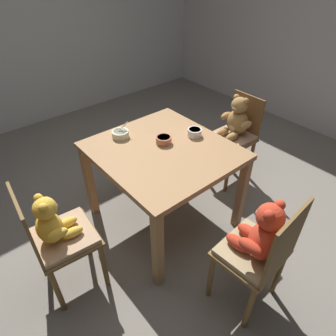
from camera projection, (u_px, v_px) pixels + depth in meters
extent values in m
cube|color=slate|center=(164.00, 218.00, 2.69)|extent=(5.20, 5.20, 0.04)
cube|color=#B7B7B4|center=(22.00, 8.00, 3.40)|extent=(0.08, 5.20, 2.79)
cube|color=#9A7047|center=(163.00, 151.00, 2.25)|extent=(1.03, 0.96, 0.04)
cube|color=#9F693D|center=(90.00, 182.00, 2.53)|extent=(0.06, 0.06, 0.70)
cube|color=#9B7649|center=(158.00, 251.00, 1.96)|extent=(0.06, 0.06, 0.70)
cube|color=olive|center=(167.00, 146.00, 2.98)|extent=(0.06, 0.06, 0.70)
cube|color=#996945|center=(241.00, 194.00, 2.41)|extent=(0.06, 0.06, 0.70)
cube|color=brown|center=(230.00, 140.00, 2.88)|extent=(0.38, 0.42, 0.02)
cube|color=brown|center=(247.00, 114.00, 2.86)|extent=(0.35, 0.02, 0.40)
cylinder|color=brown|center=(204.00, 159.00, 3.03)|extent=(0.04, 0.04, 0.44)
cylinder|color=brown|center=(227.00, 173.00, 2.84)|extent=(0.04, 0.04, 0.44)
cylinder|color=brown|center=(227.00, 147.00, 3.21)|extent=(0.04, 0.04, 0.44)
cylinder|color=brown|center=(251.00, 160.00, 3.02)|extent=(0.04, 0.04, 0.44)
cube|color=tan|center=(230.00, 137.00, 2.87)|extent=(0.35, 0.39, 0.04)
ellipsoid|color=#A47841|center=(237.00, 122.00, 2.82)|extent=(0.21, 0.18, 0.24)
ellipsoid|color=#D2BC8D|center=(233.00, 125.00, 2.80)|extent=(0.12, 0.06, 0.15)
sphere|color=#A47841|center=(239.00, 105.00, 2.71)|extent=(0.15, 0.15, 0.15)
ellipsoid|color=#D2BC8D|center=(235.00, 108.00, 2.69)|extent=(0.06, 0.05, 0.05)
sphere|color=#A47841|center=(237.00, 97.00, 2.71)|extent=(0.06, 0.06, 0.06)
sphere|color=#A47841|center=(246.00, 101.00, 2.64)|extent=(0.06, 0.06, 0.06)
ellipsoid|color=#A47841|center=(226.00, 116.00, 2.86)|extent=(0.07, 0.14, 0.07)
ellipsoid|color=#A47841|center=(246.00, 125.00, 2.71)|extent=(0.07, 0.14, 0.07)
ellipsoid|color=#A47841|center=(223.00, 132.00, 2.84)|extent=(0.08, 0.16, 0.07)
ellipsoid|color=#A47841|center=(232.00, 137.00, 2.77)|extent=(0.08, 0.16, 0.07)
cube|color=brown|center=(251.00, 253.00, 1.83)|extent=(0.39, 0.43, 0.02)
cube|color=brown|center=(285.00, 244.00, 1.59)|extent=(0.04, 0.37, 0.45)
cylinder|color=brown|center=(241.00, 246.00, 2.15)|extent=(0.04, 0.04, 0.44)
cylinder|color=brown|center=(211.00, 276.00, 1.96)|extent=(0.04, 0.04, 0.44)
cylinder|color=brown|center=(278.00, 273.00, 1.98)|extent=(0.04, 0.04, 0.44)
cylinder|color=brown|center=(249.00, 308.00, 1.78)|extent=(0.04, 0.04, 0.44)
cube|color=tan|center=(252.00, 250.00, 1.81)|extent=(0.36, 0.39, 0.04)
ellipsoid|color=#BE3722|center=(265.00, 240.00, 1.69)|extent=(0.20, 0.23, 0.25)
ellipsoid|color=beige|center=(256.00, 236.00, 1.73)|extent=(0.07, 0.13, 0.15)
sphere|color=#BE3722|center=(270.00, 217.00, 1.58)|extent=(0.16, 0.16, 0.16)
ellipsoid|color=beige|center=(261.00, 213.00, 1.62)|extent=(0.06, 0.07, 0.05)
sphere|color=#BE3722|center=(280.00, 205.00, 1.57)|extent=(0.06, 0.06, 0.06)
sphere|color=#BE3722|center=(269.00, 215.00, 1.51)|extent=(0.06, 0.06, 0.06)
ellipsoid|color=#BE3722|center=(273.00, 223.00, 1.75)|extent=(0.15, 0.08, 0.07)
ellipsoid|color=#BE3722|center=(250.00, 246.00, 1.61)|extent=(0.15, 0.08, 0.07)
ellipsoid|color=#BE3722|center=(249.00, 232.00, 1.85)|extent=(0.17, 0.09, 0.08)
ellipsoid|color=#BE3722|center=(238.00, 243.00, 1.78)|extent=(0.17, 0.09, 0.08)
cube|color=brown|center=(66.00, 239.00, 1.91)|extent=(0.42, 0.42, 0.02)
cube|color=brown|center=(26.00, 227.00, 1.69)|extent=(0.36, 0.05, 0.44)
cylinder|color=brown|center=(104.00, 265.00, 2.02)|extent=(0.04, 0.04, 0.44)
cylinder|color=brown|center=(85.00, 235.00, 2.23)|extent=(0.04, 0.04, 0.44)
cylinder|color=brown|center=(57.00, 291.00, 1.87)|extent=(0.04, 0.04, 0.44)
cylinder|color=brown|center=(42.00, 255.00, 2.09)|extent=(0.04, 0.04, 0.44)
cube|color=tan|center=(65.00, 236.00, 1.90)|extent=(0.39, 0.38, 0.04)
ellipsoid|color=gold|center=(50.00, 227.00, 1.79)|extent=(0.20, 0.17, 0.21)
ellipsoid|color=#C5C092|center=(58.00, 225.00, 1.82)|extent=(0.11, 0.06, 0.13)
sphere|color=gold|center=(45.00, 208.00, 1.70)|extent=(0.14, 0.14, 0.14)
ellipsoid|color=#C5C092|center=(53.00, 206.00, 1.73)|extent=(0.06, 0.05, 0.04)
sphere|color=gold|center=(43.00, 208.00, 1.63)|extent=(0.05, 0.05, 0.05)
sphere|color=gold|center=(38.00, 198.00, 1.70)|extent=(0.05, 0.05, 0.05)
ellipsoid|color=gold|center=(58.00, 234.00, 1.72)|extent=(0.07, 0.12, 0.06)
ellipsoid|color=gold|center=(47.00, 213.00, 1.85)|extent=(0.07, 0.12, 0.06)
ellipsoid|color=gold|center=(72.00, 233.00, 1.85)|extent=(0.08, 0.14, 0.06)
ellipsoid|color=gold|center=(67.00, 223.00, 1.92)|extent=(0.08, 0.14, 0.06)
cylinder|color=#B86A4E|center=(164.00, 140.00, 2.28)|extent=(0.12, 0.12, 0.05)
cylinder|color=#B86A4E|center=(164.00, 142.00, 2.30)|extent=(0.07, 0.07, 0.01)
cylinder|color=beige|center=(164.00, 137.00, 2.27)|extent=(0.10, 0.10, 0.01)
cylinder|color=beige|center=(120.00, 134.00, 2.35)|extent=(0.14, 0.14, 0.05)
cylinder|color=beige|center=(121.00, 136.00, 2.37)|extent=(0.07, 0.07, 0.01)
cylinder|color=beige|center=(120.00, 132.00, 2.34)|extent=(0.11, 0.11, 0.01)
cylinder|color=#BCBCC1|center=(123.00, 126.00, 2.33)|extent=(0.02, 0.09, 0.07)
ellipsoid|color=#BCBCC1|center=(119.00, 132.00, 2.34)|extent=(0.03, 0.03, 0.01)
cylinder|color=white|center=(195.00, 132.00, 2.37)|extent=(0.11, 0.11, 0.06)
cylinder|color=white|center=(194.00, 135.00, 2.38)|extent=(0.06, 0.06, 0.01)
cylinder|color=#C3AF8D|center=(195.00, 130.00, 2.35)|extent=(0.09, 0.09, 0.01)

